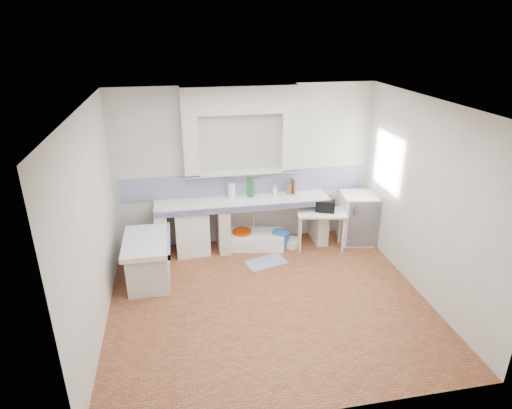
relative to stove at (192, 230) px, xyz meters
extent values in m
plane|color=brown|center=(1.00, -1.71, -0.40)|extent=(4.50, 4.50, 0.00)
plane|color=silver|center=(1.00, -1.71, 2.40)|extent=(4.50, 4.50, 0.00)
plane|color=silver|center=(1.00, 0.29, 1.00)|extent=(4.50, 0.00, 4.50)
plane|color=silver|center=(1.00, -3.71, 1.00)|extent=(4.50, 0.00, 4.50)
plane|color=silver|center=(-1.25, -1.71, 1.00)|extent=(0.00, 4.50, 4.50)
plane|color=silver|center=(3.25, -1.71, 1.00)|extent=(0.00, 4.50, 4.50)
cube|color=silver|center=(0.90, 0.17, 2.18)|extent=(1.90, 0.25, 0.45)
cube|color=#372311|center=(3.42, -0.51, 1.20)|extent=(0.35, 0.86, 1.06)
cube|color=white|center=(3.28, -0.51, 1.58)|extent=(0.01, 0.84, 0.24)
cube|color=white|center=(0.90, -0.01, 0.46)|extent=(3.00, 0.60, 0.08)
cube|color=navy|center=(0.90, -0.29, 0.46)|extent=(3.00, 0.04, 0.10)
cube|color=silver|center=(-0.50, -0.01, 0.01)|extent=(0.20, 0.55, 0.82)
cube|color=silver|center=(0.55, -0.01, 0.01)|extent=(0.20, 0.55, 0.82)
cube|color=silver|center=(2.30, -0.01, 0.01)|extent=(0.20, 0.55, 0.82)
cube|color=white|center=(-0.70, -0.81, 0.26)|extent=(0.70, 1.10, 0.08)
cube|color=silver|center=(-0.70, -0.81, -0.09)|extent=(0.60, 1.00, 0.62)
cube|color=navy|center=(-0.37, -0.81, 0.26)|extent=(0.04, 1.10, 0.10)
cube|color=navy|center=(1.00, 0.28, 0.70)|extent=(4.27, 0.03, 0.40)
cube|color=white|center=(0.00, 0.00, 0.00)|extent=(0.59, 0.57, 0.80)
cube|color=white|center=(1.12, -0.03, -0.28)|extent=(1.08, 0.73, 0.24)
cube|color=white|center=(2.23, -0.30, -0.05)|extent=(0.91, 0.62, 0.04)
cube|color=white|center=(2.97, -0.15, 0.06)|extent=(0.67, 0.67, 0.91)
cylinder|color=#C03401|center=(0.88, 0.01, -0.24)|extent=(0.38, 0.38, 0.31)
cylinder|color=#C44902|center=(1.25, -0.03, -0.28)|extent=(0.32, 0.32, 0.23)
cylinder|color=blue|center=(1.55, -0.12, -0.26)|extent=(0.33, 0.33, 0.29)
cylinder|color=white|center=(1.76, -0.14, -0.34)|extent=(0.40, 0.40, 0.13)
cylinder|color=silver|center=(0.90, 0.14, -0.25)|extent=(0.10, 0.10, 0.30)
cylinder|color=silver|center=(1.11, 0.14, -0.25)|extent=(0.09, 0.09, 0.31)
cube|color=black|center=(2.30, -0.28, 0.40)|extent=(0.37, 0.30, 0.20)
cylinder|color=#216B2A|center=(1.08, 0.11, 0.66)|extent=(0.09, 0.09, 0.31)
cylinder|color=#216B2A|center=(1.04, 0.14, 0.66)|extent=(0.07, 0.07, 0.33)
cube|color=#915D3A|center=(1.75, 0.14, 0.59)|extent=(0.11, 0.10, 0.19)
cube|color=#915D3A|center=(1.82, 0.14, 0.63)|extent=(0.04, 0.20, 0.27)
cylinder|color=white|center=(0.73, 0.14, 0.63)|extent=(0.13, 0.13, 0.26)
imported|color=white|center=(1.49, 0.14, 0.59)|extent=(0.09, 0.09, 0.19)
cube|color=#3D548C|center=(1.18, -0.64, -0.39)|extent=(0.74, 0.54, 0.01)
camera|label=1|loc=(-0.16, -6.83, 3.31)|focal=30.45mm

